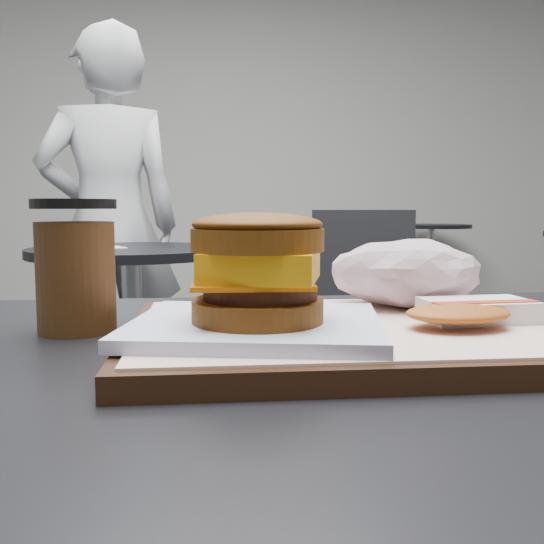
% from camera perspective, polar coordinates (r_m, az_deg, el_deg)
% --- Properties ---
extents(serving_tray, '(0.38, 0.28, 0.02)m').
position_cam_1_polar(serving_tray, '(0.52, 8.00, -5.82)').
color(serving_tray, black).
rests_on(serving_tray, customer_table).
extents(breakfast_sandwich, '(0.22, 0.20, 0.09)m').
position_cam_1_polar(breakfast_sandwich, '(0.46, -1.34, -1.00)').
color(breakfast_sandwich, white).
rests_on(breakfast_sandwich, serving_tray).
extents(hash_brown, '(0.12, 0.10, 0.02)m').
position_cam_1_polar(hash_brown, '(0.53, 18.06, -3.56)').
color(hash_brown, silver).
rests_on(hash_brown, serving_tray).
extents(crumpled_wrapper, '(0.15, 0.12, 0.07)m').
position_cam_1_polar(crumpled_wrapper, '(0.61, 12.54, -0.05)').
color(crumpled_wrapper, silver).
rests_on(crumpled_wrapper, serving_tray).
extents(coffee_cup, '(0.08, 0.08, 0.12)m').
position_cam_1_polar(coffee_cup, '(0.59, -17.98, 0.12)').
color(coffee_cup, '#3D220E').
rests_on(coffee_cup, customer_table).
extents(neighbor_table, '(0.70, 0.70, 0.75)m').
position_cam_1_polar(neighbor_table, '(2.18, -13.02, -2.99)').
color(neighbor_table, black).
rests_on(neighbor_table, ground).
extents(napkin, '(0.16, 0.16, 0.00)m').
position_cam_1_polar(napkin, '(2.14, -15.43, 2.21)').
color(napkin, silver).
rests_on(napkin, neighbor_table).
extents(neighbor_chair, '(0.64, 0.49, 0.88)m').
position_cam_1_polar(neighbor_chair, '(2.40, 5.63, -3.01)').
color(neighbor_chair, '#ABABB0').
rests_on(neighbor_chair, ground).
extents(patron, '(0.66, 0.50, 1.63)m').
position_cam_1_polar(patron, '(2.65, -15.03, 4.26)').
color(patron, silver).
rests_on(patron, ground).
extents(bg_table_far, '(0.66, 0.66, 0.75)m').
position_cam_1_polar(bg_table_far, '(5.34, 14.73, 2.34)').
color(bg_table_far, black).
rests_on(bg_table_far, ground).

